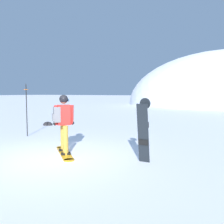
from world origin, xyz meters
TOP-DOWN VIEW (x-y plane):
  - ground_plane at (0.00, 0.00)m, footprint 300.00×300.00m
  - snowboarder_main at (-0.00, 0.52)m, footprint 1.44×1.33m
  - spare_snowboard at (2.37, 0.74)m, footprint 0.28×0.28m
  - piste_marker_near at (-3.11, 2.01)m, footprint 0.20×0.20m
  - rock_mid at (-4.66, 4.85)m, footprint 0.55×0.47m

SIDE VIEW (x-z plane):
  - ground_plane at x=0.00m, z-range 0.00..0.00m
  - rock_mid at x=-4.66m, z-range -0.19..0.19m
  - spare_snowboard at x=2.37m, z-range 0.01..1.66m
  - snowboarder_main at x=0.00m, z-range 0.06..1.78m
  - piste_marker_near at x=-3.11m, z-range 0.14..2.31m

